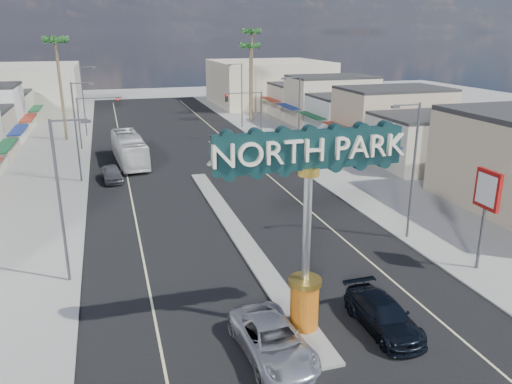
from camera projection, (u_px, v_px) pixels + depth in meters
ground at (196, 173)px, 48.59m from camera, size 160.00×160.00×0.00m
road at (196, 173)px, 48.59m from camera, size 20.00×120.00×0.01m
median_island at (238, 233)px, 33.97m from camera, size 1.30×30.00×0.16m
sidewalk_left at (42, 185)px, 44.74m from camera, size 8.00×120.00×0.12m
sidewalk_right at (328, 162)px, 52.39m from camera, size 8.00×120.00×0.12m
storefront_row_right at (357, 112)px, 66.09m from camera, size 12.00×42.00×6.00m
backdrop_far_left at (15, 90)px, 82.40m from camera, size 20.00×20.00×8.00m
backdrop_far_right at (268, 83)px, 94.42m from camera, size 20.00×20.00×8.00m
gateway_sign at (308, 209)px, 21.22m from camera, size 8.20×1.50×9.15m
traffic_signal_left at (95, 112)px, 57.54m from camera, size 5.09×0.45×6.00m
traffic_signal_right at (248, 106)px, 62.56m from camera, size 5.09×0.45×6.00m
streetlight_l_near at (62, 194)px, 25.95m from camera, size 2.03×0.22×9.00m
streetlight_l_mid at (78, 127)px, 44.19m from camera, size 2.03×0.22×9.00m
streetlight_l_far at (84, 98)px, 64.25m from camera, size 2.03×0.22×9.00m
streetlight_r_near at (412, 165)px, 31.65m from camera, size 2.03×0.22×9.00m
streetlight_r_mid at (297, 116)px, 49.89m from camera, size 2.03×0.22×9.00m
streetlight_r_far at (241, 92)px, 69.96m from camera, size 2.03×0.22×9.00m
palm_left_far at (56, 46)px, 59.76m from camera, size 2.60×2.60×13.10m
palm_right_mid at (250, 50)px, 72.61m from camera, size 2.60×2.60×12.10m
palm_right_far at (252, 37)px, 78.09m from camera, size 2.60×2.60×14.10m
suv_left at (272, 340)px, 20.96m from camera, size 2.89×5.61×1.51m
suv_right at (383, 315)px, 22.89m from camera, size 2.11×5.00×1.44m
car_parked_left at (112, 173)px, 45.81m from camera, size 2.11×4.40×1.45m
car_parked_right at (243, 148)px, 55.33m from camera, size 2.19×5.23×1.68m
city_bus at (129, 149)px, 51.86m from camera, size 3.37×11.03×3.03m
bank_pylon_sign at (487, 195)px, 27.48m from camera, size 0.27×1.82×5.83m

